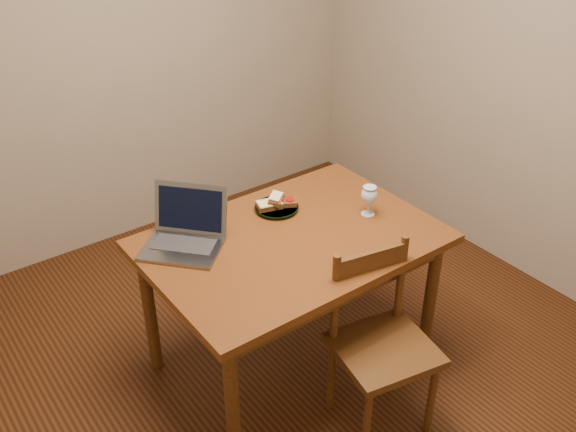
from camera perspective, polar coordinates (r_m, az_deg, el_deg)
floor at (r=3.37m, az=-0.08°, el=-12.63°), size 3.20×3.20×0.02m
back_wall at (r=3.97m, az=-14.57°, el=15.43°), size 3.20×0.02×2.60m
right_wall at (r=3.76m, az=20.66°, el=13.56°), size 0.02×3.20×2.60m
table at (r=2.94m, az=0.32°, el=-3.35°), size 1.30×0.90×0.74m
chair at (r=2.81m, az=8.37°, el=-10.57°), size 0.47×0.46×0.43m
plate at (r=3.10m, az=-1.02°, el=0.72°), size 0.21×0.21×0.02m
sandwich_cheese at (r=3.08m, az=-1.67°, el=1.04°), size 0.13×0.10×0.04m
sandwich_tomato at (r=3.10m, az=-0.30°, el=1.29°), size 0.13×0.11×0.03m
sandwich_top at (r=3.08m, az=-1.08°, el=1.55°), size 0.12×0.11×0.03m
milk_glass at (r=3.05m, az=7.19°, el=1.36°), size 0.08×0.08×0.15m
laptop at (r=2.87m, az=-9.08°, el=-1.22°), size 0.45×0.45×0.24m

